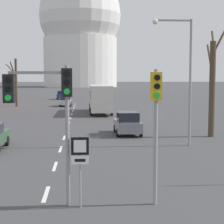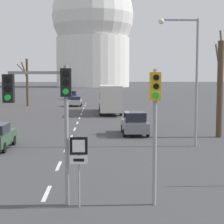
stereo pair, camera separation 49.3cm
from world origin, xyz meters
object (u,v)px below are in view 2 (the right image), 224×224
(traffic_signal_centre_tall, at_px, (46,100))
(traffic_signal_near_right, at_px, (155,111))
(sedan_near_left, at_px, (73,95))
(sedan_near_right, at_px, (135,123))
(city_bus, at_px, (110,97))
(route_sign_post, at_px, (79,159))
(sedan_mid_centre, at_px, (76,101))
(street_lamp_right, at_px, (189,68))

(traffic_signal_centre_tall, xyz_separation_m, traffic_signal_near_right, (3.71, -0.11, -0.38))
(sedan_near_left, relative_size, sedan_near_right, 1.00)
(traffic_signal_centre_tall, distance_m, city_bus, 34.25)
(route_sign_post, relative_size, sedan_mid_centre, 0.62)
(traffic_signal_near_right, distance_m, city_bus, 34.18)
(street_lamp_right, relative_size, sedan_near_left, 1.98)
(traffic_signal_near_right, bearing_deg, street_lamp_right, 70.59)
(traffic_signal_centre_tall, xyz_separation_m, street_lamp_right, (7.61, 10.96, 1.38))
(route_sign_post, bearing_deg, traffic_signal_near_right, 3.69)
(traffic_signal_near_right, bearing_deg, city_bus, 90.66)
(sedan_near_left, bearing_deg, traffic_signal_near_right, -83.83)
(traffic_signal_centre_tall, bearing_deg, sedan_near_right, 73.91)
(city_bus, bearing_deg, route_sign_post, -93.68)
(sedan_near_right, bearing_deg, city_bus, 94.25)
(city_bus, bearing_deg, sedan_mid_centre, 112.80)
(traffic_signal_centre_tall, height_order, sedan_near_left, traffic_signal_centre_tall)
(traffic_signal_centre_tall, xyz_separation_m, sedan_near_left, (-3.33, 65.01, -2.80))
(street_lamp_right, distance_m, sedan_near_left, 55.30)
(city_bus, bearing_deg, street_lamp_right, -79.48)
(sedan_near_left, bearing_deg, city_bus, -77.87)
(traffic_signal_near_right, relative_size, sedan_mid_centre, 1.17)
(sedan_near_left, xyz_separation_m, city_bus, (6.65, -30.96, 1.17))
(sedan_mid_centre, bearing_deg, sedan_near_right, -78.11)
(traffic_signal_centre_tall, distance_m, sedan_near_right, 17.01)
(street_lamp_right, distance_m, sedan_mid_centre, 36.17)
(sedan_near_left, height_order, city_bus, city_bus)
(sedan_near_right, relative_size, city_bus, 0.38)
(sedan_mid_centre, distance_m, city_bus, 12.69)
(route_sign_post, xyz_separation_m, sedan_near_left, (-4.44, 65.28, -0.82))
(sedan_near_left, bearing_deg, sedan_near_right, -80.72)
(traffic_signal_near_right, bearing_deg, traffic_signal_centre_tall, 178.37)
(route_sign_post, xyz_separation_m, street_lamp_right, (6.50, 11.23, 3.36))
(route_sign_post, bearing_deg, sedan_near_left, 93.89)
(street_lamp_right, relative_size, city_bus, 0.75)
(street_lamp_right, bearing_deg, traffic_signal_near_right, -109.41)
(sedan_mid_centre, bearing_deg, traffic_signal_near_right, -83.42)
(traffic_signal_centre_tall, distance_m, street_lamp_right, 13.41)
(sedan_near_right, bearing_deg, sedan_near_left, 99.28)
(traffic_signal_near_right, relative_size, route_sign_post, 1.90)
(traffic_signal_near_right, xyz_separation_m, sedan_near_left, (-7.04, 65.11, -2.42))
(sedan_near_left, bearing_deg, traffic_signal_centre_tall, -87.06)
(route_sign_post, bearing_deg, sedan_mid_centre, 93.34)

